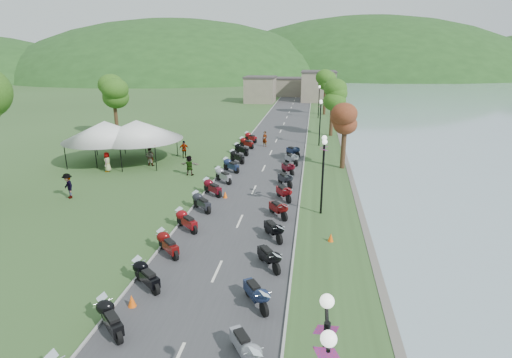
{
  "coord_description": "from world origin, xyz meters",
  "views": [
    {
      "loc": [
        4.26,
        -6.44,
        10.03
      ],
      "look_at": [
        0.34,
        20.72,
        1.3
      ],
      "focal_mm": 28.0,
      "sensor_mm": 36.0,
      "label": 1
    }
  ],
  "objects_px": {
    "pedestrian_b": "(151,165)",
    "pedestrian_c": "(70,198)",
    "pedestrian_a": "(151,165)",
    "vendor_tent_main": "(138,141)"
  },
  "relations": [
    {
      "from": "pedestrian_b",
      "to": "pedestrian_c",
      "type": "height_order",
      "value": "pedestrian_c"
    },
    {
      "from": "pedestrian_a",
      "to": "pedestrian_b",
      "type": "bearing_deg",
      "value": -113.27
    },
    {
      "from": "vendor_tent_main",
      "to": "pedestrian_b",
      "type": "xyz_separation_m",
      "value": [
        1.58,
        -1.22,
        -2.0
      ]
    },
    {
      "from": "vendor_tent_main",
      "to": "pedestrian_b",
      "type": "relative_size",
      "value": 3.36
    },
    {
      "from": "pedestrian_a",
      "to": "pedestrian_b",
      "type": "distance_m",
      "value": 0.21
    },
    {
      "from": "vendor_tent_main",
      "to": "pedestrian_a",
      "type": "relative_size",
      "value": 3.65
    },
    {
      "from": "vendor_tent_main",
      "to": "pedestrian_a",
      "type": "height_order",
      "value": "vendor_tent_main"
    },
    {
      "from": "pedestrian_c",
      "to": "pedestrian_a",
      "type": "bearing_deg",
      "value": 115.61
    },
    {
      "from": "pedestrian_c",
      "to": "pedestrian_b",
      "type": "bearing_deg",
      "value": 115.24
    },
    {
      "from": "pedestrian_b",
      "to": "pedestrian_c",
      "type": "relative_size",
      "value": 0.91
    }
  ]
}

